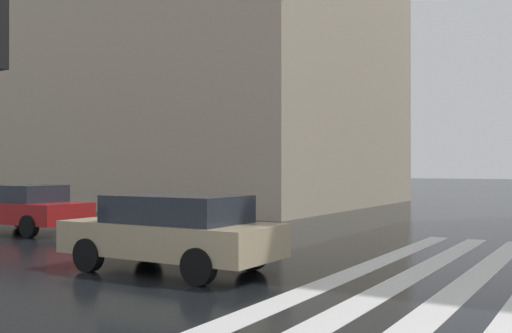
# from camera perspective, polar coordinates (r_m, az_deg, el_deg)

# --- Properties ---
(haussmann_block_mid) EXTENTS (16.11, 28.18, 18.23)m
(haussmann_block_mid) POSITION_cam_1_polar(r_m,az_deg,el_deg) (36.59, -11.33, 10.87)
(haussmann_block_mid) COLOR tan
(haussmann_block_mid) RESTS_ON ground_plane
(car_red) EXTENTS (1.85, 4.10, 1.41)m
(car_red) POSITION_cam_1_polar(r_m,az_deg,el_deg) (18.95, -21.51, -3.65)
(car_red) COLOR maroon
(car_red) RESTS_ON ground_plane
(car_champagne) EXTENTS (1.85, 4.10, 1.41)m
(car_champagne) POSITION_cam_1_polar(r_m,az_deg,el_deg) (11.05, -8.08, -6.13)
(car_champagne) COLOR tan
(car_champagne) RESTS_ON ground_plane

